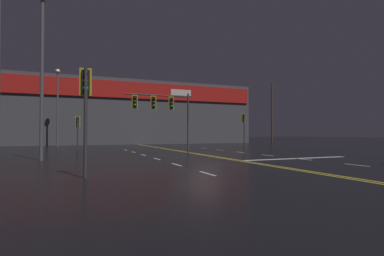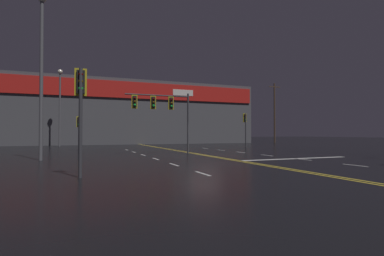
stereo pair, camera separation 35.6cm
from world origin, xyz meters
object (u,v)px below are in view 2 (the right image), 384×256
(traffic_signal_median, at_px, (161,106))
(traffic_signal_corner_northeast, at_px, (245,122))
(traffic_signal_corner_northwest, at_px, (79,125))
(streetlight_far_left, at_px, (60,97))
(streetlight_near_right, at_px, (42,53))
(traffic_signal_corner_southwest, at_px, (81,97))

(traffic_signal_median, xyz_separation_m, traffic_signal_corner_northeast, (11.94, 7.48, -0.81))
(traffic_signal_corner_northwest, distance_m, streetlight_far_left, 10.53)
(streetlight_far_left, bearing_deg, traffic_signal_corner_northwest, -78.39)
(traffic_signal_corner_northeast, distance_m, streetlight_far_left, 22.08)
(streetlight_near_right, bearing_deg, traffic_signal_corner_southwest, -75.93)
(streetlight_near_right, xyz_separation_m, streetlight_far_left, (0.22, 19.56, -0.32))
(traffic_signal_median, relative_size, traffic_signal_corner_northeast, 1.29)
(traffic_signal_corner_northeast, height_order, streetlight_near_right, streetlight_near_right)
(traffic_signal_median, xyz_separation_m, streetlight_near_right, (-7.84, -2.33, 2.61))
(traffic_signal_median, relative_size, streetlight_far_left, 0.53)
(traffic_signal_corner_southwest, bearing_deg, traffic_signal_corner_northeast, 44.97)
(traffic_signal_corner_northeast, height_order, traffic_signal_corner_northwest, traffic_signal_corner_northeast)
(traffic_signal_corner_northeast, bearing_deg, streetlight_near_right, -153.62)
(traffic_signal_corner_northwest, height_order, streetlight_near_right, streetlight_near_right)
(traffic_signal_corner_northwest, bearing_deg, streetlight_near_right, -102.60)
(traffic_signal_corner_northeast, bearing_deg, traffic_signal_corner_southwest, -135.03)
(traffic_signal_corner_northwest, bearing_deg, traffic_signal_corner_northeast, -0.19)
(streetlight_near_right, bearing_deg, traffic_signal_median, 16.56)
(traffic_signal_corner_northwest, bearing_deg, traffic_signal_corner_southwest, -90.68)
(traffic_signal_median, xyz_separation_m, streetlight_far_left, (-7.63, 17.23, 2.28))
(traffic_signal_median, relative_size, streetlight_near_right, 0.50)
(traffic_signal_corner_northwest, bearing_deg, traffic_signal_median, -53.22)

